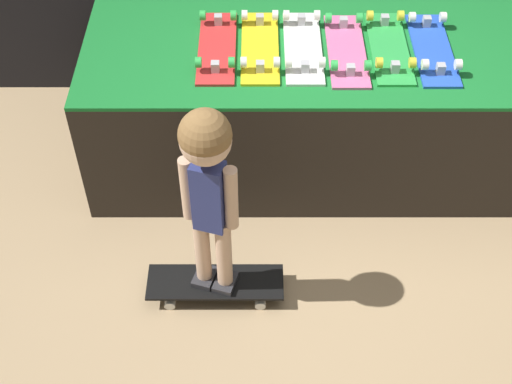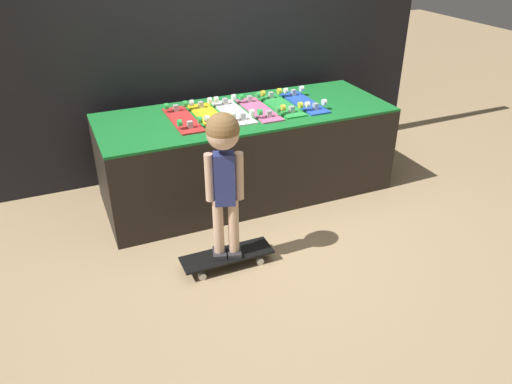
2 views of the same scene
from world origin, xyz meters
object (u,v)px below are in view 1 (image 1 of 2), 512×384
(skateboard_red_on_rack, at_px, (218,46))
(skateboard_pink_on_rack, at_px, (347,49))
(child, at_px, (208,173))
(skateboard_yellow_on_rack, at_px, (261,46))
(skateboard_green_on_rack, at_px, (390,46))
(skateboard_on_floor, at_px, (216,283))
(skateboard_white_on_rack, at_px, (304,46))
(skateboard_blue_on_rack, at_px, (433,48))

(skateboard_red_on_rack, bearing_deg, skateboard_pink_on_rack, -2.19)
(child, bearing_deg, skateboard_yellow_on_rack, 94.16)
(skateboard_green_on_rack, xyz_separation_m, skateboard_on_floor, (-0.86, -0.95, -0.70))
(skateboard_white_on_rack, relative_size, skateboard_green_on_rack, 1.00)
(skateboard_red_on_rack, relative_size, skateboard_white_on_rack, 1.00)
(skateboard_blue_on_rack, bearing_deg, skateboard_green_on_rack, 176.38)
(skateboard_white_on_rack, bearing_deg, skateboard_on_floor, -114.41)
(skateboard_yellow_on_rack, xyz_separation_m, skateboard_green_on_rack, (0.65, -0.00, 0.00))
(skateboard_green_on_rack, bearing_deg, skateboard_red_on_rack, 179.81)
(skateboard_pink_on_rack, relative_size, skateboard_blue_on_rack, 1.00)
(skateboard_red_on_rack, xyz_separation_m, skateboard_blue_on_rack, (1.08, -0.02, 0.00))
(skateboard_white_on_rack, xyz_separation_m, skateboard_green_on_rack, (0.43, -0.00, 0.00))
(skateboard_red_on_rack, bearing_deg, skateboard_yellow_on_rack, 0.34)
(skateboard_green_on_rack, distance_m, skateboard_blue_on_rack, 0.22)
(skateboard_pink_on_rack, height_order, skateboard_on_floor, skateboard_pink_on_rack)
(skateboard_on_floor, bearing_deg, skateboard_pink_on_rack, 55.05)
(skateboard_yellow_on_rack, relative_size, skateboard_white_on_rack, 1.00)
(skateboard_yellow_on_rack, relative_size, skateboard_blue_on_rack, 1.00)
(skateboard_blue_on_rack, bearing_deg, skateboard_pink_on_rack, -178.92)
(skateboard_red_on_rack, bearing_deg, skateboard_green_on_rack, -0.19)
(skateboard_blue_on_rack, relative_size, skateboard_on_floor, 0.93)
(skateboard_pink_on_rack, distance_m, skateboard_green_on_rack, 0.22)
(skateboard_red_on_rack, xyz_separation_m, skateboard_green_on_rack, (0.86, -0.00, 0.00))
(skateboard_red_on_rack, relative_size, skateboard_yellow_on_rack, 1.00)
(child, bearing_deg, skateboard_pink_on_rack, 71.97)
(skateboard_green_on_rack, relative_size, child, 0.58)
(skateboard_yellow_on_rack, distance_m, skateboard_blue_on_rack, 0.86)
(skateboard_on_floor, bearing_deg, skateboard_green_on_rack, 47.68)
(skateboard_yellow_on_rack, height_order, child, child)
(skateboard_yellow_on_rack, relative_size, skateboard_green_on_rack, 1.00)
(skateboard_red_on_rack, relative_size, skateboard_blue_on_rack, 1.00)
(skateboard_red_on_rack, distance_m, child, 0.95)
(skateboard_green_on_rack, height_order, skateboard_blue_on_rack, same)
(skateboard_white_on_rack, bearing_deg, skateboard_yellow_on_rack, 179.68)
(skateboard_on_floor, distance_m, child, 0.75)
(skateboard_green_on_rack, bearing_deg, skateboard_pink_on_rack, -174.23)
(skateboard_red_on_rack, bearing_deg, skateboard_white_on_rack, 0.01)
(skateboard_red_on_rack, height_order, skateboard_green_on_rack, same)
(skateboard_yellow_on_rack, xyz_separation_m, skateboard_white_on_rack, (0.22, -0.00, 0.00))
(skateboard_on_floor, bearing_deg, skateboard_white_on_rack, 65.59)
(skateboard_white_on_rack, distance_m, skateboard_on_floor, 1.26)
(child, bearing_deg, skateboard_red_on_rack, 106.93)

